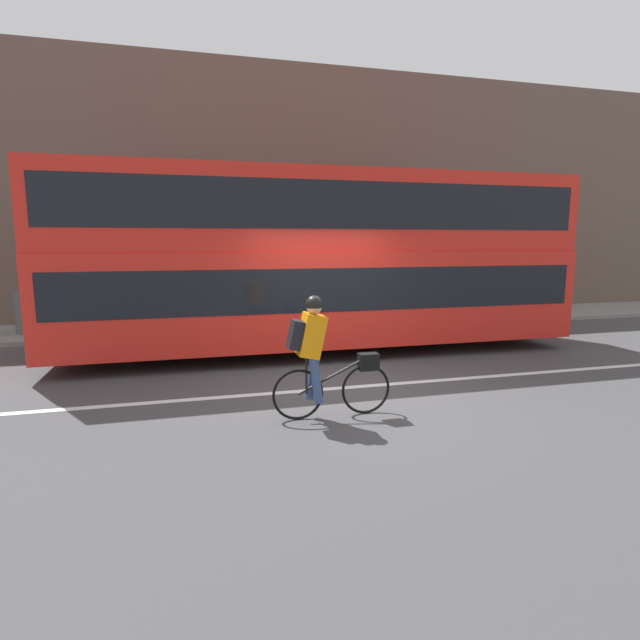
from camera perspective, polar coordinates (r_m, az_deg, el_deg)
The scene contains 7 objects.
ground_plane at distance 7.85m, azimuth 3.05°, elevation -7.80°, with size 80.00×80.00×0.00m, color #424244.
road_center_line at distance 7.88m, azimuth 2.98°, elevation -7.71°, with size 50.00×0.14×0.01m, color silver.
sidewalk_curb at distance 13.56m, azimuth -4.74°, elevation -0.42°, with size 60.00×2.53×0.10m.
building_facade at distance 14.83m, azimuth -5.91°, elevation 14.12°, with size 60.00×0.30×7.19m.
bus at distance 10.19m, azimuth -0.12°, elevation 7.44°, with size 10.25×2.50×3.59m.
cyclist_on_bike at distance 6.36m, azimuth -0.01°, elevation -3.76°, with size 1.59×0.32×1.60m.
trash_bin at distance 13.67m, azimuth -30.34°, elevation 0.81°, with size 0.60×0.60×1.02m.
Camera 1 is at (-2.31, -7.15, 2.27)m, focal length 28.00 mm.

